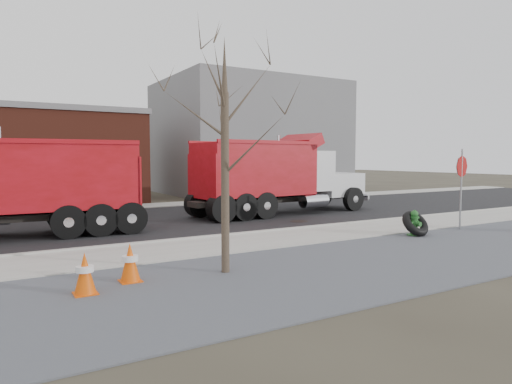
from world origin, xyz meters
TOP-DOWN VIEW (x-y plane):
  - ground at (0.00, 0.00)m, footprint 120.00×120.00m
  - gravel_verge at (0.00, -3.50)m, footprint 60.00×5.00m
  - sidewalk at (0.00, 0.25)m, footprint 60.00×2.50m
  - curb at (0.00, 1.55)m, footprint 60.00×0.15m
  - road at (0.00, 6.30)m, footprint 60.00×9.40m
  - far_sidewalk at (0.00, 12.00)m, footprint 60.00×2.00m
  - building_grey at (9.00, 18.00)m, footprint 12.00×10.00m
  - bare_tree at (-3.20, -2.60)m, footprint 3.20×3.20m
  - fire_hydrant at (4.31, -1.43)m, footprint 0.49×0.48m
  - truck_tire at (4.32, -1.46)m, footprint 0.97×0.83m
  - stop_sign at (6.74, -1.38)m, footprint 0.78×0.16m
  - traffic_cone_near at (-5.25, -2.30)m, footprint 0.43×0.43m
  - traffic_cone_far at (-6.21, -2.74)m, footprint 0.42×0.42m
  - dump_truck_red_a at (3.51, 5.73)m, footprint 9.07×3.06m
  - dump_truck_red_b at (-6.77, 4.78)m, footprint 8.24×2.68m

SIDE VIEW (x-z plane):
  - ground at x=0.00m, z-range 0.00..0.00m
  - road at x=0.00m, z-range 0.00..0.02m
  - gravel_verge at x=0.00m, z-range 0.00..0.03m
  - sidewalk at x=0.00m, z-range 0.00..0.06m
  - far_sidewalk at x=0.00m, z-range 0.00..0.06m
  - curb at x=0.00m, z-range 0.00..0.11m
  - fire_hydrant at x=4.31m, z-range -0.04..0.83m
  - traffic_cone_far at x=-6.21m, z-range 0.00..0.82m
  - traffic_cone_near at x=-5.25m, z-range 0.00..0.83m
  - truck_tire at x=4.32m, z-range -0.03..0.87m
  - dump_truck_red_b at x=-6.77m, z-range 0.03..3.50m
  - dump_truck_red_a at x=3.51m, z-range 0.03..3.66m
  - stop_sign at x=6.74m, z-range 0.52..3.40m
  - bare_tree at x=-3.20m, z-range 0.70..5.90m
  - building_grey at x=9.00m, z-range 0.00..8.00m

